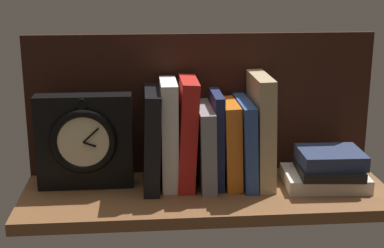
% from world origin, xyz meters
% --- Properties ---
extents(ground_plane, '(0.80, 0.28, 0.03)m').
position_xyz_m(ground_plane, '(0.00, 0.00, -0.01)').
color(ground_plane, brown).
extents(back_panel, '(0.80, 0.01, 0.33)m').
position_xyz_m(back_panel, '(0.00, 0.13, 0.16)').
color(back_panel, black).
rests_on(back_panel, ground_plane).
extents(book_black_skeptic, '(0.04, 0.16, 0.22)m').
position_xyz_m(book_black_skeptic, '(-0.12, 0.04, 0.11)').
color(book_black_skeptic, black).
rests_on(book_black_skeptic, ground_plane).
extents(book_white_catcher, '(0.04, 0.13, 0.24)m').
position_xyz_m(book_white_catcher, '(-0.08, 0.04, 0.12)').
color(book_white_catcher, silver).
rests_on(book_white_catcher, ground_plane).
extents(book_red_requiem, '(0.05, 0.14, 0.24)m').
position_xyz_m(book_red_requiem, '(-0.04, 0.04, 0.12)').
color(book_red_requiem, red).
rests_on(book_red_requiem, ground_plane).
extents(book_gray_chess, '(0.04, 0.17, 0.18)m').
position_xyz_m(book_gray_chess, '(-0.00, 0.04, 0.09)').
color(book_gray_chess, gray).
rests_on(book_gray_chess, ground_plane).
extents(book_navy_bierce, '(0.02, 0.13, 0.21)m').
position_xyz_m(book_navy_bierce, '(0.03, 0.04, 0.10)').
color(book_navy_bierce, '#192147').
rests_on(book_navy_bierce, ground_plane).
extents(book_orange_pandolfini, '(0.04, 0.13, 0.19)m').
position_xyz_m(book_orange_pandolfini, '(0.06, 0.04, 0.09)').
color(book_orange_pandolfini, orange).
rests_on(book_orange_pandolfini, ground_plane).
extents(book_blue_modern, '(0.04, 0.16, 0.19)m').
position_xyz_m(book_blue_modern, '(0.09, 0.04, 0.09)').
color(book_blue_modern, '#2D4C8E').
rests_on(book_blue_modern, ground_plane).
extents(book_tan_shortstories, '(0.04, 0.16, 0.25)m').
position_xyz_m(book_tan_shortstories, '(0.12, 0.04, 0.12)').
color(book_tan_shortstories, tan).
rests_on(book_tan_shortstories, ground_plane).
extents(framed_clock, '(0.21, 0.06, 0.21)m').
position_xyz_m(framed_clock, '(-0.26, 0.05, 0.11)').
color(framed_clock, black).
rests_on(framed_clock, ground_plane).
extents(book_stack_side, '(0.19, 0.15, 0.08)m').
position_xyz_m(book_stack_side, '(0.27, 0.00, 0.04)').
color(book_stack_side, beige).
rests_on(book_stack_side, ground_plane).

